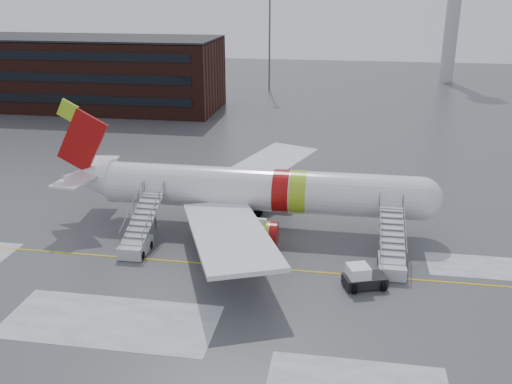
% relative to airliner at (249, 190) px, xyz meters
% --- Properties ---
extents(ground, '(260.00, 260.00, 0.00)m').
position_rel_airliner_xyz_m(ground, '(-0.24, -7.21, -3.42)').
color(ground, '#494C4F').
rests_on(ground, ground).
extents(airliner, '(35.03, 32.97, 11.18)m').
position_rel_airliner_xyz_m(airliner, '(0.00, 0.00, 0.00)').
color(airliner, white).
rests_on(airliner, ground).
extents(airstair_fwd, '(2.05, 7.70, 3.48)m').
position_rel_airliner_xyz_m(airstair_fwd, '(12.35, -6.54, -2.35)').
color(airstair_fwd, silver).
rests_on(airstair_fwd, ground).
extents(airstair_aft, '(2.05, 7.70, 3.48)m').
position_rel_airliner_xyz_m(airstair_aft, '(-8.20, -6.54, -2.35)').
color(airstair_aft, '#B2B5BA').
rests_on(airstair_aft, ground).
extents(pushback_tug, '(3.41, 2.98, 1.74)m').
position_rel_airliner_xyz_m(pushback_tug, '(10.10, -9.91, -2.65)').
color(pushback_tug, black).
rests_on(pushback_tug, ground).
extents(terminal_building, '(62.00, 16.11, 12.30)m').
position_rel_airliner_xyz_m(terminal_building, '(-45.24, 47.77, 2.78)').
color(terminal_building, '#3F1E16').
rests_on(terminal_building, ground).
extents(light_mast_far_n, '(1.20, 1.20, 24.25)m').
position_rel_airliner_xyz_m(light_mast_far_n, '(-8.24, 70.79, 10.42)').
color(light_mast_far_n, '#595B60').
rests_on(light_mast_far_n, ground).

